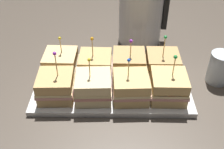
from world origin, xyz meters
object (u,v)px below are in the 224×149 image
Objects in this scene: sandwich_front_center_left at (93,87)px; sandwich_back_far_right at (162,65)px; drinking_glass at (220,68)px; sandwich_front_far_left at (56,86)px; kettle_steel at (141,14)px; serving_platter at (112,87)px; sandwich_back_center_left at (95,65)px; sandwich_front_far_right at (168,87)px; sandwich_front_center_right at (131,87)px; sandwich_back_far_left at (61,64)px; sandwich_back_center_right at (129,65)px.

sandwich_front_center_left is 0.90× the size of sandwich_back_far_right.
sandwich_front_far_left is at bearing -168.78° from drinking_glass.
drinking_glass is (0.25, -0.27, -0.06)m from kettle_steel.
serving_platter is 3.12× the size of sandwich_front_far_left.
kettle_steel reaches higher than sandwich_back_center_left.
sandwich_front_center_left is at bearing -134.13° from serving_platter.
sandwich_back_center_left is (-0.23, 0.11, -0.00)m from sandwich_front_far_right.
kettle_steel is at bearing 70.89° from serving_platter.
drinking_glass is (0.30, 0.11, -0.00)m from sandwich_front_center_right.
sandwich_back_center_left is (0.12, 0.11, -0.00)m from sandwich_front_far_left.
sandwich_front_far_left is 1.09× the size of sandwich_back_center_left.
sandwich_front_far_left reaches higher than serving_platter.
kettle_steel reaches higher than sandwich_front_center_right.
sandwich_back_far_right is at bearing 178.08° from drinking_glass.
kettle_steel is (0.05, 0.38, 0.06)m from sandwich_front_center_right.
sandwich_back_far_left is at bearing 153.37° from sandwich_front_center_right.
sandwich_back_far_right reaches higher than sandwich_back_center_right.
sandwich_front_center_left is at bearing -44.96° from sandwich_back_far_left.
sandwich_back_far_right is (-0.00, 0.11, 0.00)m from sandwich_front_far_right.
sandwich_back_far_right is at bearing -77.54° from kettle_steel.
sandwich_back_far_right is (0.11, -0.00, -0.00)m from sandwich_back_center_right.
kettle_steel is (0.29, 0.26, 0.06)m from sandwich_back_far_left.
sandwich_front_center_right is 0.99× the size of sandwich_back_center_right.
sandwich_front_far_right reaches higher than drinking_glass.
sandwich_back_center_right is (-0.12, 0.12, 0.00)m from sandwich_front_far_right.
drinking_glass is at bearing 14.51° from sandwich_front_center_left.
sandwich_front_far_left is 0.62× the size of kettle_steel.
sandwich_front_far_left is 0.48m from kettle_steel.
kettle_steel is 2.39× the size of drinking_glass.
sandwich_back_far_right reaches higher than drinking_glass.
sandwich_back_far_right is (0.23, 0.00, 0.00)m from sandwich_back_center_left.
sandwich_front_far_left is 0.11m from sandwich_back_far_left.
sandwich_front_far_left is 0.23m from sandwich_front_center_right.
sandwich_back_far_right is 1.46× the size of drinking_glass.
sandwich_front_center_right is at bearing 0.12° from sandwich_front_center_left.
sandwich_front_far_right is 0.58× the size of kettle_steel.
drinking_glass is (0.42, 0.11, -0.00)m from sandwich_front_center_left.
sandwich_front_center_right is 0.16m from sandwich_back_center_left.
sandwich_back_far_right is at bearing 0.24° from sandwich_back_center_left.
sandwich_front_far_left reaches higher than drinking_glass.
sandwich_front_far_right reaches higher than sandwich_back_center_right.
sandwich_front_far_right is (0.23, 0.00, 0.00)m from sandwich_front_center_left.
sandwich_front_center_right is at bearing -0.53° from sandwich_front_far_left.
sandwich_back_far_right is (0.17, 0.06, 0.05)m from serving_platter.
sandwich_front_far_left reaches higher than sandwich_back_far_left.
sandwich_front_far_right is at bearing -18.30° from sandwich_back_far_left.
sandwich_front_center_right is 0.16m from sandwich_back_far_right.
sandwich_front_far_right reaches higher than sandwich_front_center_right.
serving_platter is 3.18× the size of sandwich_back_far_right.
sandwich_front_center_left is 1.00× the size of sandwich_back_far_left.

